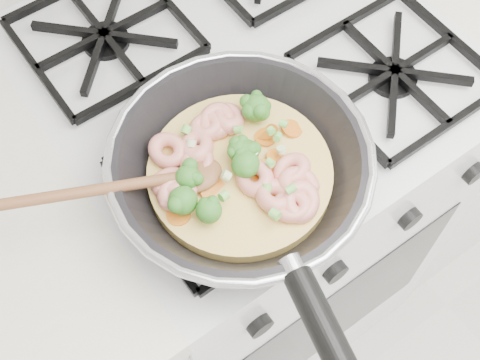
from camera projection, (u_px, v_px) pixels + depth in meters
stove at (245, 199)px, 1.34m from camera, size 0.60×0.60×0.92m
skillet at (240, 172)px, 0.80m from camera, size 0.44×0.52×0.09m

